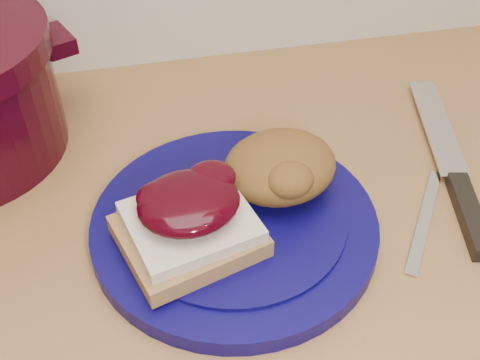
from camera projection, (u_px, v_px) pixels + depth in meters
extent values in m
cylinder|color=#090443|center=(234.00, 225.00, 0.59)|extent=(0.33, 0.33, 0.02)
cube|color=olive|center=(189.00, 236.00, 0.55)|extent=(0.15, 0.13, 0.02)
cube|color=beige|center=(190.00, 222.00, 0.54)|extent=(0.13, 0.12, 0.01)
ellipsoid|color=black|center=(189.00, 202.00, 0.53)|extent=(0.11, 0.10, 0.03)
ellipsoid|color=brown|center=(280.00, 166.00, 0.59)|extent=(0.13, 0.12, 0.06)
cube|color=black|center=(470.00, 215.00, 0.61)|extent=(0.05, 0.11, 0.02)
cube|color=silver|center=(437.00, 125.00, 0.71)|extent=(0.07, 0.19, 0.00)
cube|color=silver|center=(425.00, 219.00, 0.61)|extent=(0.10, 0.13, 0.00)
cube|color=black|center=(55.00, 40.00, 0.69)|extent=(0.05, 0.06, 0.02)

